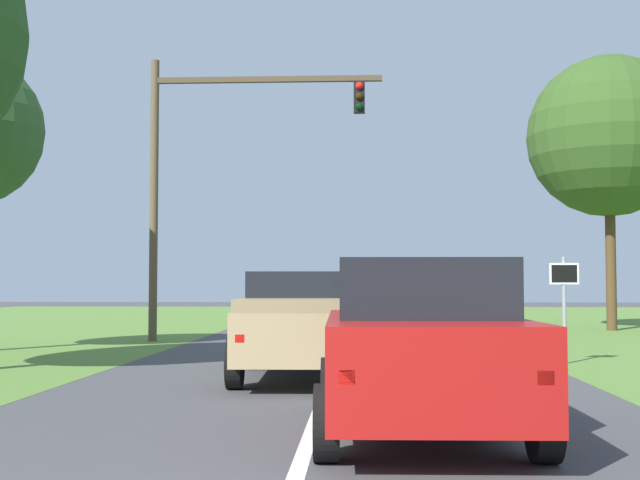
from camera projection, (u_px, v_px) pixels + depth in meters
name	position (u px, v px, depth m)	size (l,w,h in m)	color
ground_plane	(331.00, 375.00, 15.37)	(120.00, 120.00, 0.00)	#424244
red_suv_near	(420.00, 342.00, 9.32)	(2.32, 4.58, 1.90)	#9E1411
pickup_truck_lead	(302.00, 324.00, 14.69)	(2.37, 5.08, 1.84)	tan
traffic_light	(210.00, 157.00, 24.44)	(6.70, 0.40, 8.13)	brown
keep_moving_sign	(564.00, 295.00, 17.50)	(0.60, 0.09, 2.20)	gray
oak_tree_right	(609.00, 137.00, 30.21)	(5.74, 5.74, 9.77)	#4C351E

